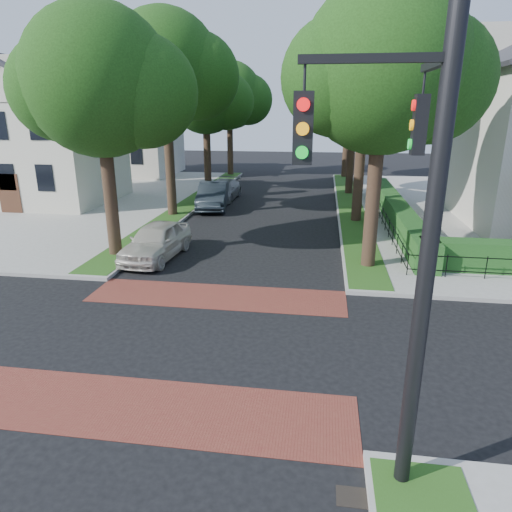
% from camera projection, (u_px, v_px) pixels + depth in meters
% --- Properties ---
extents(ground, '(120.00, 120.00, 0.00)m').
position_uv_depth(ground, '(192.00, 340.00, 13.07)').
color(ground, black).
rests_on(ground, ground).
extents(sidewalk_nw, '(30.00, 30.00, 0.15)m').
position_uv_depth(sidewalk_nw, '(7.00, 197.00, 33.61)').
color(sidewalk_nw, gray).
rests_on(sidewalk_nw, ground).
extents(crosswalk_far, '(9.00, 2.20, 0.01)m').
position_uv_depth(crosswalk_far, '(217.00, 296.00, 16.08)').
color(crosswalk_far, maroon).
rests_on(crosswalk_far, ground).
extents(crosswalk_near, '(9.00, 2.20, 0.01)m').
position_uv_depth(crosswalk_near, '(152.00, 409.00, 10.05)').
color(crosswalk_near, maroon).
rests_on(crosswalk_near, ground).
extents(storm_drain, '(0.65, 0.45, 0.01)m').
position_uv_depth(storm_drain, '(355.00, 497.00, 7.77)').
color(storm_drain, black).
rests_on(storm_drain, ground).
extents(grass_strip_ne, '(1.60, 29.80, 0.02)m').
position_uv_depth(grass_strip_ne, '(350.00, 206.00, 30.25)').
color(grass_strip_ne, '#254714').
rests_on(grass_strip_ne, sidewalk_ne).
extents(grass_strip_nw, '(1.60, 29.80, 0.02)m').
position_uv_depth(grass_strip_nw, '(193.00, 201.00, 31.74)').
color(grass_strip_nw, '#254714').
rests_on(grass_strip_nw, sidewalk_nw).
extents(tree_right_near, '(7.75, 6.67, 10.66)m').
position_uv_depth(tree_right_near, '(385.00, 71.00, 16.75)').
color(tree_right_near, black).
rests_on(tree_right_near, sidewalk_ne).
extents(tree_right_mid, '(8.25, 7.09, 11.22)m').
position_uv_depth(tree_right_mid, '(368.00, 75.00, 24.18)').
color(tree_right_mid, black).
rests_on(tree_right_mid, sidewalk_ne).
extents(tree_right_far, '(7.25, 6.23, 9.74)m').
position_uv_depth(tree_right_far, '(356.00, 100.00, 32.96)').
color(tree_right_far, black).
rests_on(tree_right_far, sidewalk_ne).
extents(tree_right_back, '(7.50, 6.45, 10.20)m').
position_uv_depth(tree_right_back, '(350.00, 97.00, 41.33)').
color(tree_right_back, black).
rests_on(tree_right_back, sidewalk_ne).
extents(tree_left_near, '(7.50, 6.45, 10.20)m').
position_uv_depth(tree_left_near, '(104.00, 84.00, 18.37)').
color(tree_left_near, black).
rests_on(tree_left_near, sidewalk_nw).
extents(tree_left_mid, '(8.00, 6.88, 11.48)m').
position_uv_depth(tree_left_mid, '(168.00, 70.00, 25.58)').
color(tree_left_mid, black).
rests_on(tree_left_mid, sidewalk_nw).
extents(tree_left_far, '(7.00, 6.02, 9.86)m').
position_uv_depth(tree_left_far, '(207.00, 97.00, 34.41)').
color(tree_left_far, black).
rests_on(tree_left_far, sidewalk_nw).
extents(tree_left_back, '(7.75, 6.66, 10.44)m').
position_uv_depth(tree_left_back, '(231.00, 96.00, 42.80)').
color(tree_left_back, black).
rests_on(tree_left_back, sidewalk_nw).
extents(hedge_main_road, '(1.00, 18.00, 1.20)m').
position_uv_depth(hedge_main_road, '(396.00, 211.00, 25.89)').
color(hedge_main_road, '#1A4718').
rests_on(hedge_main_road, sidewalk_ne).
extents(fence_main_road, '(0.06, 18.00, 0.90)m').
position_uv_depth(fence_main_road, '(381.00, 213.00, 26.05)').
color(fence_main_road, black).
rests_on(fence_main_road, sidewalk_ne).
extents(house_left_near, '(10.00, 9.00, 10.14)m').
position_uv_depth(house_left_near, '(39.00, 128.00, 30.58)').
color(house_left_near, beige).
rests_on(house_left_near, sidewalk_nw).
extents(house_left_far, '(10.00, 9.00, 10.14)m').
position_uv_depth(house_left_far, '(126.00, 122.00, 43.76)').
color(house_left_far, beige).
rests_on(house_left_far, sidewalk_nw).
extents(traffic_signal, '(2.17, 2.00, 8.00)m').
position_uv_depth(traffic_signal, '(414.00, 222.00, 6.79)').
color(traffic_signal, black).
rests_on(traffic_signal, sidewalk_se).
extents(parked_car_front, '(2.23, 4.80, 1.59)m').
position_uv_depth(parked_car_front, '(156.00, 241.00, 19.95)').
color(parked_car_front, beige).
rests_on(parked_car_front, ground).
extents(parked_car_middle, '(2.51, 5.38, 1.71)m').
position_uv_depth(parked_car_middle, '(213.00, 196.00, 29.99)').
color(parked_car_middle, '#1C242A').
rests_on(parked_car_middle, ground).
extents(parked_car_rear, '(2.10, 4.89, 1.40)m').
position_uv_depth(parked_car_rear, '(223.00, 190.00, 32.99)').
color(parked_car_rear, slate).
rests_on(parked_car_rear, ground).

